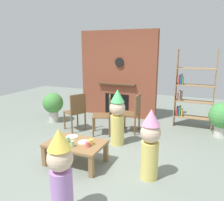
{
  "coord_description": "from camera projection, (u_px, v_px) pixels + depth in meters",
  "views": [
    {
      "loc": [
        1.66,
        -3.22,
        1.92
      ],
      "look_at": [
        0.15,
        0.4,
        0.99
      ],
      "focal_mm": 35.49,
      "sensor_mm": 36.0,
      "label": 1
    }
  ],
  "objects": [
    {
      "name": "paper_plate_front",
      "position": [
        72.0,
        137.0,
        3.93
      ],
      "size": [
        0.2,
        0.2,
        0.01
      ],
      "primitive_type": "cylinder",
      "color": "white",
      "rests_on": "coffee_table"
    },
    {
      "name": "paper_cup_center",
      "position": [
        68.0,
        139.0,
        3.71
      ],
      "size": [
        0.07,
        0.07,
        0.09
      ],
      "primitive_type": "cylinder",
      "color": "#8CD18C",
      "rests_on": "coffee_table"
    },
    {
      "name": "child_with_cone_hat",
      "position": [
        61.0,
        171.0,
        2.49
      ],
      "size": [
        0.3,
        0.3,
        1.08
      ],
      "rotation": [
        0.0,
        0.0,
        2.0
      ],
      "color": "#B27FCC",
      "rests_on": "ground_plane"
    },
    {
      "name": "birthday_cake_slice",
      "position": [
        65.0,
        145.0,
        3.52
      ],
      "size": [
        0.1,
        0.1,
        0.07
      ],
      "primitive_type": "cone",
      "color": "pink",
      "rests_on": "coffee_table"
    },
    {
      "name": "paper_cup_near_right",
      "position": [
        91.0,
        142.0,
        3.61
      ],
      "size": [
        0.07,
        0.07,
        0.09
      ],
      "primitive_type": "cylinder",
      "color": "#F2CC4C",
      "rests_on": "coffee_table"
    },
    {
      "name": "bookshelf",
      "position": [
        191.0,
        92.0,
        5.38
      ],
      "size": [
        0.9,
        0.28,
        1.9
      ],
      "color": "#9E7A51",
      "rests_on": "ground_plane"
    },
    {
      "name": "potted_plant_tall",
      "position": [
        222.0,
        117.0,
        4.84
      ],
      "size": [
        0.58,
        0.58,
        0.77
      ],
      "color": "beige",
      "rests_on": "ground_plane"
    },
    {
      "name": "coffee_table",
      "position": [
        76.0,
        146.0,
        3.72
      ],
      "size": [
        0.97,
        0.63,
        0.38
      ],
      "color": "olive",
      "rests_on": "ground_plane"
    },
    {
      "name": "child_by_the_chairs",
      "position": [
        117.0,
        116.0,
        4.42
      ],
      "size": [
        0.31,
        0.31,
        1.14
      ],
      "rotation": [
        0.0,
        0.0,
        -1.91
      ],
      "color": "#E0CC66",
      "rests_on": "ground_plane"
    },
    {
      "name": "paper_plate_rear",
      "position": [
        84.0,
        142.0,
        3.7
      ],
      "size": [
        0.19,
        0.19,
        0.01
      ],
      "primitive_type": "cylinder",
      "color": "white",
      "rests_on": "coffee_table"
    },
    {
      "name": "paper_cup_near_left",
      "position": [
        88.0,
        144.0,
        3.53
      ],
      "size": [
        0.07,
        0.07,
        0.09
      ],
      "primitive_type": "cylinder",
      "color": "#E5666B",
      "rests_on": "coffee_table"
    },
    {
      "name": "dining_chair_right",
      "position": [
        134.0,
        111.0,
        5.07
      ],
      "size": [
        0.41,
        0.41,
        0.9
      ],
      "rotation": [
        0.0,
        0.0,
        3.16
      ],
      "color": "brown",
      "rests_on": "ground_plane"
    },
    {
      "name": "ground_plane",
      "position": [
        96.0,
        158.0,
        3.95
      ],
      "size": [
        12.0,
        12.0,
        0.0
      ],
      "primitive_type": "plane",
      "color": "gray"
    },
    {
      "name": "brick_fireplace_feature",
      "position": [
        118.0,
        75.0,
        6.23
      ],
      "size": [
        2.2,
        0.28,
        2.4
      ],
      "color": "brown",
      "rests_on": "ground_plane"
    },
    {
      "name": "potted_plant_short",
      "position": [
        53.0,
        104.0,
        5.86
      ],
      "size": [
        0.54,
        0.54,
        0.78
      ],
      "color": "beige",
      "rests_on": "ground_plane"
    },
    {
      "name": "dining_chair_middle",
      "position": [
        106.0,
        112.0,
        4.97
      ],
      "size": [
        0.52,
        0.52,
        0.9
      ],
      "rotation": [
        0.0,
        0.0,
        3.54
      ],
      "color": "brown",
      "rests_on": "ground_plane"
    },
    {
      "name": "dining_chair_left",
      "position": [
        76.0,
        110.0,
        5.17
      ],
      "size": [
        0.54,
        0.54,
        0.9
      ],
      "rotation": [
        0.0,
        0.0,
        2.65
      ],
      "color": "brown",
      "rests_on": "ground_plane"
    },
    {
      "name": "paper_cup_far_left",
      "position": [
        72.0,
        144.0,
        3.54
      ],
      "size": [
        0.06,
        0.06,
        0.09
      ],
      "primitive_type": "cylinder",
      "color": "#8CD18C",
      "rests_on": "coffee_table"
    },
    {
      "name": "child_in_pink",
      "position": [
        150.0,
        143.0,
        3.24
      ],
      "size": [
        0.3,
        0.3,
        1.08
      ],
      "rotation": [
        0.0,
        0.0,
        -3.1
      ],
      "color": "#E0CC66",
      "rests_on": "ground_plane"
    },
    {
      "name": "table_fork",
      "position": [
        55.0,
        140.0,
        3.78
      ],
      "size": [
        0.1,
        0.13,
        0.01
      ],
      "primitive_type": "cube",
      "rotation": [
        0.0,
        0.0,
        0.95
      ],
      "color": "silver",
      "rests_on": "coffee_table"
    }
  ]
}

